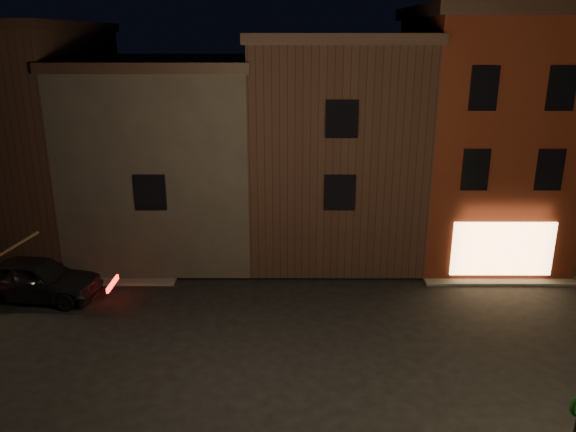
{
  "coord_description": "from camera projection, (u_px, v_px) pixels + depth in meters",
  "views": [
    {
      "loc": [
        -0.42,
        -15.22,
        9.45
      ],
      "look_at": [
        -0.47,
        4.13,
        3.2
      ],
      "focal_mm": 35.0,
      "sensor_mm": 36.0,
      "label": 1
    }
  ],
  "objects": [
    {
      "name": "parked_car_a",
      "position": [
        36.0,
        278.0,
        20.9
      ],
      "size": [
        4.94,
        2.46,
        1.62
      ],
      "primitive_type": "imported",
      "rotation": [
        0.0,
        0.0,
        1.45
      ],
      "color": "black",
      "rests_on": "ground"
    },
    {
      "name": "ground",
      "position": [
        303.0,
        355.0,
        17.38
      ],
      "size": [
        120.0,
        120.0,
        0.0
      ],
      "primitive_type": "plane",
      "color": "black",
      "rests_on": "ground"
    },
    {
      "name": "row_building_a",
      "position": [
        331.0,
        140.0,
        25.89
      ],
      "size": [
        7.3,
        10.3,
        9.4
      ],
      "color": "black",
      "rests_on": "ground"
    },
    {
      "name": "corner_building",
      "position": [
        480.0,
        132.0,
        24.72
      ],
      "size": [
        6.5,
        8.5,
        10.5
      ],
      "color": "#4A180D",
      "rests_on": "ground"
    },
    {
      "name": "row_building_c",
      "position": [
        17.0,
        135.0,
        25.85
      ],
      "size": [
        7.3,
        10.3,
        9.9
      ],
      "color": "black",
      "rests_on": "ground"
    },
    {
      "name": "row_building_b",
      "position": [
        175.0,
        151.0,
        26.06
      ],
      "size": [
        7.8,
        10.3,
        8.4
      ],
      "color": "black",
      "rests_on": "ground"
    }
  ]
}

